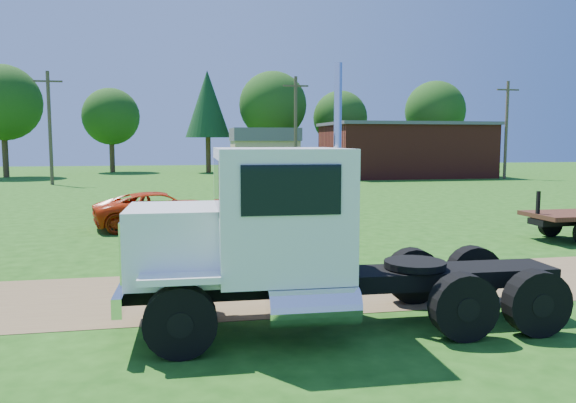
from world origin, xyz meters
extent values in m
plane|color=#1B490F|center=(0.00, 0.00, 0.00)|extent=(140.00, 140.00, 0.00)
cube|color=brown|center=(0.00, 0.00, 0.01)|extent=(120.00, 4.20, 0.01)
cube|color=black|center=(-0.66, -2.66, 0.88)|extent=(8.23, 1.22, 0.33)
cylinder|color=black|center=(-3.86, -3.76, 0.60)|extent=(1.21, 0.41, 1.20)
cylinder|color=black|center=(-3.86, -3.76, 0.60)|extent=(0.43, 0.41, 0.42)
cylinder|color=black|center=(-3.81, -1.42, 0.60)|extent=(1.21, 0.41, 1.20)
cylinder|color=black|center=(-3.81, -1.42, 0.60)|extent=(0.43, 0.41, 0.42)
cylinder|color=black|center=(1.07, -3.87, 0.60)|extent=(1.21, 0.41, 1.20)
cylinder|color=black|center=(1.07, -3.87, 0.60)|extent=(0.43, 0.41, 0.42)
cylinder|color=black|center=(1.12, -1.53, 0.60)|extent=(1.21, 0.41, 1.20)
cylinder|color=black|center=(1.12, -1.53, 0.60)|extent=(0.43, 0.41, 0.42)
cylinder|color=black|center=(2.49, -3.90, 0.60)|extent=(1.21, 0.41, 1.20)
cylinder|color=black|center=(2.49, -3.90, 0.60)|extent=(0.43, 0.41, 0.42)
cylinder|color=black|center=(2.54, -1.56, 0.60)|extent=(1.21, 0.41, 1.20)
cylinder|color=black|center=(2.54, -1.56, 0.60)|extent=(0.43, 0.41, 0.42)
cube|color=white|center=(-3.78, -2.59, 1.70)|extent=(2.01, 1.90, 1.31)
cube|color=white|center=(-4.76, -2.57, 1.64)|extent=(0.12, 1.64, 1.09)
cube|color=white|center=(-4.82, -2.57, 0.88)|extent=(0.22, 2.52, 0.33)
cube|color=white|center=(-2.02, -2.63, 2.24)|extent=(2.36, 2.68, 2.30)
cube|color=black|center=(-3.15, -2.61, 2.74)|extent=(0.10, 2.19, 0.93)
cube|color=black|center=(-2.05, -3.95, 2.74)|extent=(1.64, 0.08, 0.82)
cube|color=black|center=(-2.00, -1.31, 2.74)|extent=(1.64, 0.08, 0.82)
cube|color=white|center=(-3.86, -3.76, 1.31)|extent=(1.32, 0.52, 0.11)
cube|color=white|center=(-3.81, -1.42, 1.31)|extent=(1.32, 0.52, 0.11)
cylinder|color=white|center=(-1.67, -3.90, 0.77)|extent=(1.55, 0.69, 0.66)
cylinder|color=white|center=(-0.75, -2.05, 2.52)|extent=(0.16, 0.16, 5.04)
cylinder|color=black|center=(0.66, -2.69, 1.13)|extent=(1.23, 1.23, 0.13)
imported|color=red|center=(-4.62, 10.37, 0.73)|extent=(5.65, 3.40, 1.47)
cylinder|color=black|center=(9.59, 5.56, 0.44)|extent=(0.88, 0.28, 0.87)
cube|color=black|center=(8.39, 4.62, 1.35)|extent=(0.11, 0.11, 0.87)
imported|color=#999999|center=(-3.78, 0.21, 0.95)|extent=(0.81, 0.67, 1.91)
imported|color=#999999|center=(1.34, 5.69, 0.82)|extent=(1.01, 0.99, 1.65)
cube|color=maroon|center=(18.00, 40.00, 2.50)|extent=(15.00, 10.00, 5.00)
cube|color=#56565B|center=(18.00, 40.00, 5.15)|extent=(15.40, 10.40, 0.30)
cube|color=tan|center=(4.00, 40.00, 1.80)|extent=(6.00, 5.00, 3.60)
cube|color=#56565B|center=(4.00, 40.00, 4.10)|extent=(6.20, 5.40, 1.20)
cylinder|color=brown|center=(-14.00, 35.00, 4.50)|extent=(0.28, 0.28, 9.00)
cube|color=brown|center=(-14.00, 35.00, 8.20)|extent=(2.20, 0.14, 0.14)
cylinder|color=brown|center=(6.00, 35.00, 4.50)|extent=(0.28, 0.28, 9.00)
cube|color=brown|center=(6.00, 35.00, 8.20)|extent=(2.20, 0.14, 0.14)
cylinder|color=brown|center=(26.00, 35.00, 4.50)|extent=(0.28, 0.28, 9.00)
cube|color=brown|center=(26.00, 35.00, 8.20)|extent=(2.20, 0.14, 0.14)
cylinder|color=#3C2618|center=(-20.47, 45.74, 1.93)|extent=(0.56, 0.56, 3.86)
sphere|color=#104010|center=(-20.47, 45.74, 7.16)|extent=(7.28, 7.28, 7.28)
cylinder|color=#3C2618|center=(-11.38, 53.01, 1.67)|extent=(0.56, 0.56, 3.35)
sphere|color=#104010|center=(-11.38, 53.01, 6.21)|extent=(6.31, 6.31, 6.31)
cylinder|color=#3C2618|center=(-0.77, 50.44, 1.97)|extent=(0.56, 0.56, 3.95)
cone|color=black|center=(-0.77, 50.44, 7.56)|extent=(4.96, 4.96, 7.33)
cylinder|color=#3C2618|center=(6.51, 50.30, 2.02)|extent=(0.56, 0.56, 4.03)
sphere|color=#104010|center=(6.51, 50.30, 7.49)|extent=(7.60, 7.60, 7.60)
cylinder|color=#3C2618|center=(14.50, 50.71, 1.66)|extent=(0.56, 0.56, 3.32)
sphere|color=#104010|center=(14.50, 50.71, 6.17)|extent=(6.27, 6.27, 6.27)
cylinder|color=#3C2618|center=(26.17, 50.42, 1.90)|extent=(0.56, 0.56, 3.79)
sphere|color=#104010|center=(26.17, 50.42, 7.05)|extent=(7.15, 7.15, 7.15)
camera|label=1|loc=(-3.80, -12.78, 3.53)|focal=35.00mm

